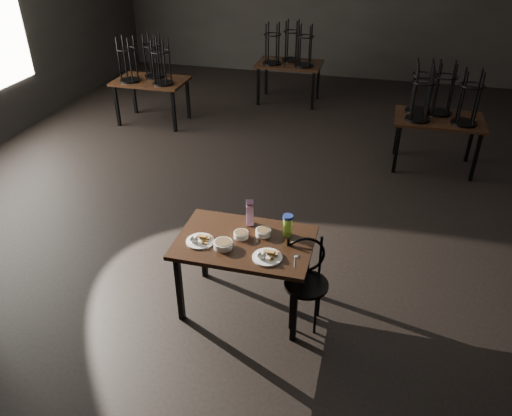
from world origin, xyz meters
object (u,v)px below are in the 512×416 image
(juice_carton, at_px, (250,213))
(bentwood_chair, at_px, (305,275))
(main_table, at_px, (245,248))
(water_bottle, at_px, (288,225))

(juice_carton, bearing_deg, bentwood_chair, -26.83)
(main_table, height_order, water_bottle, water_bottle)
(water_bottle, bearing_deg, bentwood_chair, -43.93)
(main_table, relative_size, water_bottle, 5.83)
(water_bottle, distance_m, bentwood_chair, 0.47)
(juice_carton, relative_size, bentwood_chair, 0.32)
(juice_carton, bearing_deg, main_table, -84.83)
(main_table, xyz_separation_m, juice_carton, (-0.02, 0.27, 0.20))
(juice_carton, relative_size, water_bottle, 1.27)
(main_table, bearing_deg, water_bottle, 27.19)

